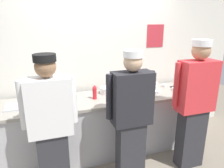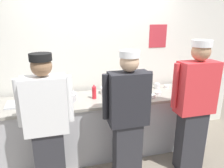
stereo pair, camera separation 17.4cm
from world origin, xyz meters
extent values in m
plane|color=slate|center=(0.00, 0.00, 0.00)|extent=(9.00, 9.00, 0.00)
cube|color=silver|center=(0.00, 0.88, 1.32)|extent=(5.06, 0.10, 2.64)
cube|color=#B72D38|center=(0.98, 0.82, 1.73)|extent=(0.31, 0.01, 0.38)
cube|color=#B2B2B7|center=(0.00, 0.38, 0.43)|extent=(3.17, 0.67, 0.86)
cube|color=gray|center=(0.00, 0.38, 0.88)|extent=(3.23, 0.73, 0.04)
cube|color=#2D2D33|center=(-0.84, -0.26, 0.40)|extent=(0.33, 0.20, 0.80)
cube|color=white|center=(-0.84, -0.26, 1.12)|extent=(0.47, 0.24, 0.63)
cylinder|color=white|center=(-1.11, -0.22, 1.15)|extent=(0.07, 0.07, 0.54)
cylinder|color=white|center=(-0.58, -0.22, 1.15)|extent=(0.07, 0.07, 0.54)
sphere|color=#8C6647|center=(-0.84, -0.26, 1.55)|extent=(0.22, 0.22, 0.22)
cylinder|color=black|center=(-0.84, -0.26, 1.64)|extent=(0.23, 0.23, 0.08)
cube|color=#2D2D33|center=(0.09, -0.31, 0.40)|extent=(0.33, 0.20, 0.80)
cube|color=#232328|center=(0.09, -0.31, 1.12)|extent=(0.47, 0.24, 0.63)
cylinder|color=#232328|center=(-0.18, -0.27, 1.15)|extent=(0.07, 0.07, 0.54)
cylinder|color=#232328|center=(0.36, -0.27, 1.15)|extent=(0.07, 0.07, 0.54)
sphere|color=tan|center=(0.09, -0.31, 1.55)|extent=(0.22, 0.22, 0.22)
cylinder|color=white|center=(0.09, -0.31, 1.64)|extent=(0.23, 0.23, 0.08)
cube|color=#2D2D33|center=(0.99, -0.31, 0.42)|extent=(0.35, 0.20, 0.84)
cube|color=red|center=(0.99, -0.31, 1.18)|extent=(0.49, 0.24, 0.67)
cylinder|color=red|center=(0.71, -0.27, 1.21)|extent=(0.07, 0.07, 0.57)
cylinder|color=red|center=(1.27, -0.27, 1.21)|extent=(0.07, 0.07, 0.57)
sphere|color=tan|center=(0.99, -0.31, 1.63)|extent=(0.23, 0.23, 0.23)
cylinder|color=white|center=(0.99, -0.31, 1.73)|extent=(0.24, 0.24, 0.08)
cylinder|color=white|center=(0.62, 0.45, 0.91)|extent=(0.21, 0.21, 0.01)
cylinder|color=white|center=(0.62, 0.45, 0.92)|extent=(0.21, 0.21, 0.01)
cylinder|color=white|center=(0.62, 0.45, 0.93)|extent=(0.21, 0.21, 0.01)
cylinder|color=white|center=(0.62, 0.45, 0.94)|extent=(0.21, 0.21, 0.01)
cylinder|color=white|center=(0.62, 0.45, 0.95)|extent=(0.21, 0.21, 0.01)
cylinder|color=white|center=(0.04, 0.55, 0.91)|extent=(0.21, 0.21, 0.01)
cylinder|color=white|center=(0.04, 0.55, 0.92)|extent=(0.21, 0.21, 0.01)
cylinder|color=white|center=(0.04, 0.55, 0.93)|extent=(0.21, 0.21, 0.01)
cylinder|color=white|center=(0.04, 0.55, 0.94)|extent=(0.21, 0.21, 0.01)
cylinder|color=white|center=(0.04, 0.55, 0.95)|extent=(0.21, 0.21, 0.01)
cylinder|color=white|center=(0.04, 0.55, 0.97)|extent=(0.21, 0.21, 0.01)
cylinder|color=white|center=(0.04, 0.55, 0.98)|extent=(0.21, 0.21, 0.01)
cylinder|color=white|center=(0.04, 0.55, 0.99)|extent=(0.21, 0.21, 0.01)
cylinder|color=#B7BABF|center=(-0.63, 0.39, 0.95)|extent=(0.36, 0.36, 0.10)
cube|color=#B7BABF|center=(-1.17, 0.39, 0.91)|extent=(0.45, 0.30, 0.02)
cylinder|color=red|center=(-0.20, 0.36, 0.99)|extent=(0.06, 0.06, 0.18)
cone|color=red|center=(-0.20, 0.36, 1.10)|extent=(0.05, 0.05, 0.04)
cylinder|color=#56A333|center=(0.34, 0.40, 0.98)|extent=(0.05, 0.05, 0.15)
cone|color=#56A333|center=(0.34, 0.40, 1.07)|extent=(0.05, 0.05, 0.04)
cylinder|color=white|center=(0.64, 0.20, 0.92)|extent=(0.10, 0.10, 0.04)
cylinder|color=red|center=(0.64, 0.20, 0.94)|extent=(0.08, 0.08, 0.01)
cylinder|color=white|center=(1.06, 0.55, 0.92)|extent=(0.08, 0.08, 0.05)
cylinder|color=red|center=(1.06, 0.55, 0.94)|extent=(0.07, 0.07, 0.01)
cylinder|color=white|center=(1.12, 0.33, 0.92)|extent=(0.10, 0.10, 0.05)
cylinder|color=#5B932D|center=(1.12, 0.33, 0.94)|extent=(0.08, 0.08, 0.01)
cylinder|color=white|center=(0.77, 0.28, 0.92)|extent=(0.10, 0.10, 0.05)
cylinder|color=red|center=(0.77, 0.28, 0.94)|extent=(0.09, 0.09, 0.01)
cylinder|color=white|center=(0.90, 0.57, 0.94)|extent=(0.09, 0.09, 0.08)
cube|color=#B7BABF|center=(1.32, 0.49, 0.90)|extent=(0.19, 0.03, 0.01)
cube|color=black|center=(1.19, 0.49, 0.91)|extent=(0.09, 0.03, 0.02)
camera|label=1|loc=(-0.85, -2.42, 2.00)|focal=33.69mm
camera|label=2|loc=(-0.68, -2.47, 2.00)|focal=33.69mm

